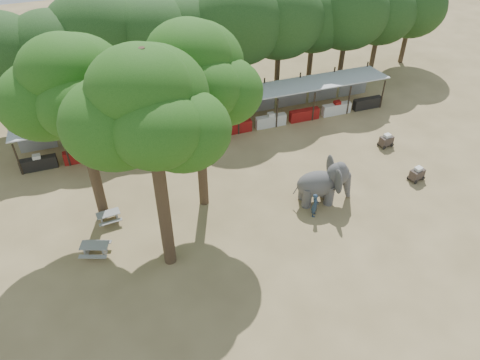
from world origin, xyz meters
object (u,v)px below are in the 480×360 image
object	(u,v)px
yard_tree_left	(71,90)
cart_front	(417,174)
picnic_table_far	(109,216)
handler	(315,205)
yard_tree_center	(146,110)
yard_tree_back	(193,74)
picnic_table_near	(95,248)
cart_back	(386,140)
elephant	(324,183)

from	to	relation	value
yard_tree_left	cart_front	world-z (taller)	yard_tree_left
yard_tree_left	picnic_table_far	xyz separation A→B (m)	(0.38, -1.04, -7.77)
handler	cart_front	bearing A→B (deg)	-47.41
picnic_table_far	cart_front	bearing A→B (deg)	-12.95
yard_tree_center	yard_tree_back	size ratio (longest dim) A/B	1.06
picnic_table_near	handler	bearing A→B (deg)	15.21
yard_tree_back	cart_front	distance (m)	16.25
cart_front	yard_tree_back	bearing A→B (deg)	155.51
handler	picnic_table_far	xyz separation A→B (m)	(-11.65, 3.42, -0.37)
yard_tree_center	cart_back	bearing A→B (deg)	17.79
cart_front	cart_back	bearing A→B (deg)	71.94
yard_tree_center	cart_front	size ratio (longest dim) A/B	10.46
elephant	cart_back	bearing A→B (deg)	38.21
yard_tree_center	yard_tree_left	bearing A→B (deg)	120.96
yard_tree_left	yard_tree_center	xyz separation A→B (m)	(3.00, -5.00, 1.01)
yard_tree_left	yard_tree_center	world-z (taller)	yard_tree_center
yard_tree_back	elephant	bearing A→B (deg)	-18.16
yard_tree_left	picnic_table_near	xyz separation A→B (m)	(-0.61, -3.45, -7.71)
yard_tree_center	elephant	distance (m)	12.92
cart_back	cart_front	bearing A→B (deg)	-102.54
yard_tree_center	yard_tree_back	xyz separation A→B (m)	(3.00, 4.00, -0.67)
elephant	cart_back	size ratio (longest dim) A/B	3.33
yard_tree_left	elephant	bearing A→B (deg)	-14.27
elephant	handler	size ratio (longest dim) A/B	2.28
picnic_table_near	cart_front	size ratio (longest dim) A/B	1.62
yard_tree_back	cart_back	distance (m)	16.36
yard_tree_left	picnic_table_far	distance (m)	7.84
elephant	yard_tree_back	bearing A→B (deg)	171.32
handler	picnic_table_far	world-z (taller)	handler
handler	cart_back	distance (m)	9.53
cart_front	cart_back	world-z (taller)	cart_front
yard_tree_center	yard_tree_back	distance (m)	5.04
picnic_table_near	picnic_table_far	size ratio (longest dim) A/B	1.29
yard_tree_center	handler	bearing A→B (deg)	3.46
yard_tree_center	picnic_table_near	bearing A→B (deg)	156.74
picnic_table_near	cart_front	distance (m)	20.50
picnic_table_far	cart_front	size ratio (longest dim) A/B	1.25
picnic_table_near	picnic_table_far	xyz separation A→B (m)	(0.99, 2.41, -0.05)
yard_tree_center	yard_tree_back	world-z (taller)	yard_tree_center
yard_tree_left	yard_tree_center	size ratio (longest dim) A/B	0.92
yard_tree_center	handler	distance (m)	12.35
picnic_table_near	cart_front	bearing A→B (deg)	19.54
yard_tree_left	picnic_table_near	world-z (taller)	yard_tree_left
yard_tree_back	handler	size ratio (longest dim) A/B	7.05
elephant	picnic_table_far	world-z (taller)	elephant
handler	cart_back	xyz separation A→B (m)	(8.13, 4.96, -0.32)
yard_tree_back	picnic_table_far	xyz separation A→B (m)	(-5.62, -0.04, -8.11)
picnic_table_near	elephant	bearing A→B (deg)	20.20
yard_tree_left	yard_tree_center	bearing A→B (deg)	-59.04
handler	cart_front	world-z (taller)	handler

